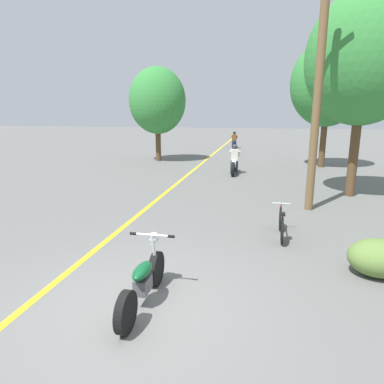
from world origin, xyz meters
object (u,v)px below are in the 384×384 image
motorcycle_rider_far (234,142)px  bicycle_parked (281,223)px  roadside_tree_right_far (328,84)px  motorcycle_rider_lead (234,163)px  roadside_tree_left (157,101)px  roadside_tree_right_near (364,59)px  motorcycle_foreground (144,280)px  utility_pole (318,89)px

motorcycle_rider_far → bicycle_parked: motorcycle_rider_far is taller
roadside_tree_right_far → motorcycle_rider_lead: bearing=-145.3°
roadside_tree_left → motorcycle_rider_lead: 6.86m
roadside_tree_right_near → motorcycle_foreground: bearing=-120.3°
motorcycle_foreground → roadside_tree_left: bearing=106.5°
roadside_tree_right_near → motorcycle_rider_far: bearing=109.6°
motorcycle_foreground → motorcycle_rider_far: motorcycle_rider_far is taller
utility_pole → motorcycle_rider_far: 18.30m
bicycle_parked → roadside_tree_right_far: bearing=77.2°
utility_pole → roadside_tree_right_near: utility_pole is taller
utility_pole → motorcycle_rider_far: utility_pole is taller
motorcycle_foreground → bicycle_parked: (2.24, 3.52, -0.06)m
roadside_tree_right_far → motorcycle_rider_lead: roadside_tree_right_far is taller
utility_pole → roadside_tree_right_near: (1.66, 2.17, 1.07)m
utility_pole → motorcycle_foreground: size_ratio=3.56×
motorcycle_rider_lead → motorcycle_foreground: bearing=-91.8°
utility_pole → roadside_tree_left: size_ratio=1.26×
roadside_tree_right_near → roadside_tree_right_far: roadside_tree_right_near is taller
motorcycle_rider_far → bicycle_parked: bearing=-81.8°
motorcycle_foreground → bicycle_parked: bearing=57.6°
roadside_tree_right_far → roadside_tree_left: roadside_tree_right_far is taller
utility_pole → motorcycle_foreground: (-3.18, -6.14, -3.19)m
roadside_tree_right_near → motorcycle_rider_far: roadside_tree_right_near is taller
roadside_tree_left → motorcycle_rider_lead: roadside_tree_left is taller
roadside_tree_right_near → motorcycle_rider_far: (-5.51, 15.45, -4.13)m
bicycle_parked → utility_pole: bearing=70.1°
utility_pole → motorcycle_rider_lead: utility_pole is taller
motorcycle_rider_lead → roadside_tree_left: bearing=143.9°
motorcycle_foreground → motorcycle_rider_lead: motorcycle_rider_lead is taller
motorcycle_foreground → bicycle_parked: motorcycle_foreground is taller
utility_pole → motorcycle_foreground: 7.61m
roadside_tree_right_near → motorcycle_foreground: 10.51m
roadside_tree_right_near → roadside_tree_left: size_ratio=1.24×
motorcycle_rider_far → motorcycle_foreground: bearing=-88.4°
utility_pole → motorcycle_rider_lead: bearing=116.0°
motorcycle_rider_lead → bicycle_parked: (1.86, -8.39, -0.21)m
roadside_tree_right_far → motorcycle_rider_far: bearing=122.2°
roadside_tree_right_near → utility_pole: bearing=-127.4°
roadside_tree_right_near → bicycle_parked: size_ratio=4.32×
utility_pole → motorcycle_rider_far: size_ratio=3.28×
roadside_tree_right_near → roadside_tree_left: roadside_tree_right_near is taller
roadside_tree_left → utility_pole: bearing=-50.4°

